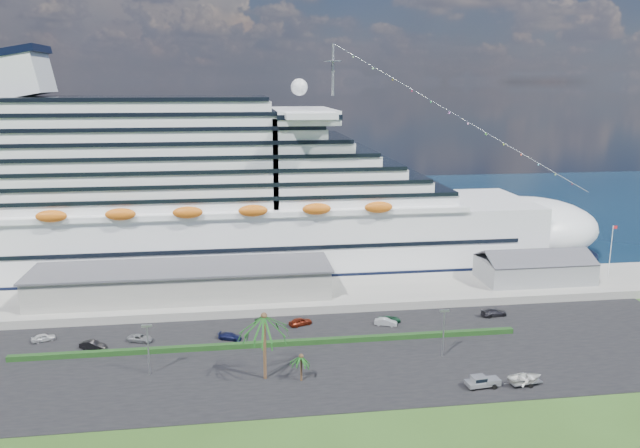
{
  "coord_description": "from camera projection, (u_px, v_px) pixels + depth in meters",
  "views": [
    {
      "loc": [
        -13.81,
        -85.57,
        45.15
      ],
      "look_at": [
        2.23,
        30.0,
        18.54
      ],
      "focal_mm": 35.0,
      "sensor_mm": 36.0,
      "label": 1
    }
  ],
  "objects": [
    {
      "name": "ground",
      "position": [
        333.0,
        387.0,
        94.53
      ],
      "size": [
        420.0,
        420.0,
        0.0
      ],
      "primitive_type": "plane",
      "color": "#2A4617",
      "rests_on": "ground"
    },
    {
      "name": "parked_car_5",
      "position": [
        386.0,
        322.0,
        117.94
      ],
      "size": [
        4.5,
        2.9,
        1.4
      ],
      "primitive_type": "imported",
      "rotation": [
        0.0,
        0.0,
        1.21
      ],
      "color": "#B4B7BB",
      "rests_on": "asphalt_lot"
    },
    {
      "name": "parked_car_0",
      "position": [
        43.0,
        338.0,
        110.8
      ],
      "size": [
        4.31,
        3.09,
        1.36
      ],
      "primitive_type": "imported",
      "rotation": [
        0.0,
        0.0,
        1.99
      ],
      "color": "silver",
      "rests_on": "asphalt_lot"
    },
    {
      "name": "hedge",
      "position": [
        273.0,
        344.0,
        108.78
      ],
      "size": [
        88.0,
        1.1,
        0.9
      ],
      "primitive_type": "cube",
      "color": "black",
      "rests_on": "asphalt_lot"
    },
    {
      "name": "parked_car_3",
      "position": [
        230.0,
        336.0,
        111.46
      ],
      "size": [
        4.6,
        3.24,
        1.24
      ],
      "primitive_type": "imported",
      "rotation": [
        0.0,
        0.0,
        1.18
      ],
      "color": "#10153A",
      "rests_on": "asphalt_lot"
    },
    {
      "name": "pickup_truck",
      "position": [
        482.0,
        381.0,
        93.96
      ],
      "size": [
        5.35,
        2.41,
        1.83
      ],
      "color": "black",
      "rests_on": "asphalt_lot"
    },
    {
      "name": "palm_short",
      "position": [
        301.0,
        359.0,
        95.53
      ],
      "size": [
        3.53,
        3.53,
        4.56
      ],
      "color": "#47301E",
      "rests_on": "ground"
    },
    {
      "name": "palm_tall",
      "position": [
        264.0,
        324.0,
        95.01
      ],
      "size": [
        8.82,
        8.82,
        11.13
      ],
      "color": "#47301E",
      "rests_on": "ground"
    },
    {
      "name": "parked_car_1",
      "position": [
        93.0,
        345.0,
        107.48
      ],
      "size": [
        4.81,
        3.19,
        1.5
      ],
      "primitive_type": "imported",
      "rotation": [
        0.0,
        0.0,
        1.18
      ],
      "color": "black",
      "rests_on": "asphalt_lot"
    },
    {
      "name": "lamp_post_right",
      "position": [
        444.0,
        327.0,
        103.75
      ],
      "size": [
        1.6,
        0.35,
        8.27
      ],
      "color": "gray",
      "rests_on": "asphalt_lot"
    },
    {
      "name": "asphalt_lot",
      "position": [
        322.0,
        356.0,
        105.14
      ],
      "size": [
        140.0,
        38.0,
        0.12
      ],
      "primitive_type": "cube",
      "color": "black",
      "rests_on": "ground"
    },
    {
      "name": "cruise_ship",
      "position": [
        203.0,
        203.0,
        149.74
      ],
      "size": [
        191.0,
        38.0,
        54.0
      ],
      "color": "silver",
      "rests_on": "ground"
    },
    {
      "name": "port_shed",
      "position": [
        534.0,
        269.0,
        139.15
      ],
      "size": [
        24.0,
        12.31,
        7.37
      ],
      "color": "gray",
      "rests_on": "wharf"
    },
    {
      "name": "water",
      "position": [
        275.0,
        213.0,
        220.07
      ],
      "size": [
        420.0,
        160.0,
        0.02
      ],
      "primitive_type": "cube",
      "color": "black",
      "rests_on": "ground"
    },
    {
      "name": "terminal_building",
      "position": [
        183.0,
        281.0,
        128.69
      ],
      "size": [
        61.0,
        15.0,
        6.3
      ],
      "color": "gray",
      "rests_on": "wharf"
    },
    {
      "name": "wharf",
      "position": [
        303.0,
        295.0,
        132.96
      ],
      "size": [
        240.0,
        20.0,
        1.8
      ],
      "primitive_type": "cube",
      "color": "gray",
      "rests_on": "ground"
    },
    {
      "name": "flagpole",
      "position": [
        611.0,
        249.0,
        140.71
      ],
      "size": [
        1.08,
        0.16,
        12.0
      ],
      "color": "silver",
      "rests_on": "wharf"
    },
    {
      "name": "boat_trailer",
      "position": [
        526.0,
        378.0,
        94.55
      ],
      "size": [
        6.49,
        4.74,
        1.8
      ],
      "color": "gray",
      "rests_on": "asphalt_lot"
    },
    {
      "name": "lamp_post_left",
      "position": [
        148.0,
        343.0,
        97.31
      ],
      "size": [
        1.6,
        0.35,
        8.27
      ],
      "color": "gray",
      "rests_on": "asphalt_lot"
    },
    {
      "name": "parked_car_4",
      "position": [
        300.0,
        322.0,
        117.97
      ],
      "size": [
        4.85,
        3.42,
        1.53
      ],
      "primitive_type": "imported",
      "rotation": [
        0.0,
        0.0,
        1.97
      ],
      "color": "maroon",
      "rests_on": "asphalt_lot"
    },
    {
      "name": "parked_car_7",
      "position": [
        494.0,
        312.0,
        122.66
      ],
      "size": [
        5.41,
        2.8,
        1.5
      ],
      "primitive_type": "imported",
      "rotation": [
        0.0,
        0.0,
        1.71
      ],
      "color": "#232228",
      "rests_on": "asphalt_lot"
    },
    {
      "name": "parked_car_2",
      "position": [
        140.0,
        338.0,
        110.65
      ],
      "size": [
        4.93,
        3.44,
        1.25
      ],
      "primitive_type": "imported",
      "rotation": [
        0.0,
        0.0,
        1.23
      ],
      "color": "gray",
      "rests_on": "asphalt_lot"
    },
    {
      "name": "parked_car_6",
      "position": [
        389.0,
        319.0,
        119.46
      ],
      "size": [
        4.52,
        2.3,
        1.22
      ],
      "primitive_type": "imported",
      "rotation": [
        0.0,
        0.0,
        1.51
      ],
      "color": "#0E3A21",
      "rests_on": "asphalt_lot"
    }
  ]
}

